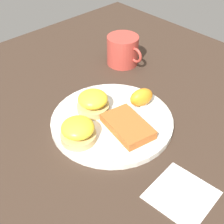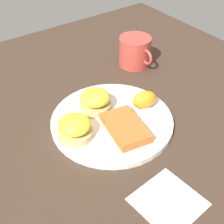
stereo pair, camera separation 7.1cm
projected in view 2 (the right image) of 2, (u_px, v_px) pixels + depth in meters
name	position (u px, v px, depth m)	size (l,w,h in m)	color
ground_plane	(112.00, 123.00, 0.73)	(1.10, 1.10, 0.00)	#38281E
plate	(112.00, 121.00, 0.72)	(0.28, 0.28, 0.01)	silver
sandwich_benedict_left	(95.00, 101.00, 0.73)	(0.08, 0.08, 0.05)	tan
sandwich_benedict_right	(75.00, 128.00, 0.66)	(0.08, 0.08, 0.05)	tan
hashbrown_patty	(125.00, 128.00, 0.68)	(0.12, 0.07, 0.02)	#AC5B27
orange_wedge	(144.00, 100.00, 0.74)	(0.06, 0.04, 0.04)	orange
fork	(125.00, 131.00, 0.68)	(0.10, 0.22, 0.00)	silver
cup	(135.00, 51.00, 0.91)	(0.12, 0.09, 0.08)	#B23D33
napkin	(168.00, 201.00, 0.56)	(0.11, 0.11, 0.00)	white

